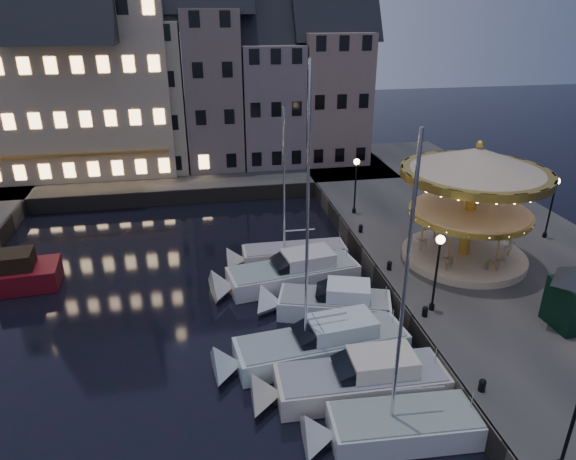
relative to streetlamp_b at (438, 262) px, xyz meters
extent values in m
plane|color=black|center=(-7.20, -1.00, -4.02)|extent=(160.00, 160.00, 0.00)
cube|color=#474442|center=(6.80, 5.00, -3.37)|extent=(16.00, 56.00, 1.30)
cube|color=#474442|center=(-15.20, 27.00, -3.37)|extent=(44.00, 12.00, 1.30)
cube|color=#47423A|center=(-1.20, 5.00, -3.37)|extent=(0.15, 44.00, 1.30)
cube|color=#47423A|center=(-13.20, 21.00, -3.37)|extent=(48.00, 0.15, 1.30)
cylinder|color=black|center=(0.00, -10.00, -0.82)|extent=(0.12, 0.12, 3.80)
cylinder|color=black|center=(0.00, 0.00, -2.57)|extent=(0.28, 0.28, 0.30)
cylinder|color=black|center=(0.00, 0.00, -0.82)|extent=(0.12, 0.12, 3.80)
sphere|color=#FFD18C|center=(0.00, 0.00, 1.23)|extent=(0.44, 0.44, 0.44)
cylinder|color=black|center=(0.00, 13.50, -2.57)|extent=(0.28, 0.28, 0.30)
cylinder|color=black|center=(0.00, 13.50, -0.82)|extent=(0.12, 0.12, 3.80)
sphere|color=#FFD18C|center=(0.00, 13.50, 1.23)|extent=(0.44, 0.44, 0.44)
cylinder|color=black|center=(11.30, 7.00, -2.57)|extent=(0.28, 0.28, 0.30)
cylinder|color=black|center=(11.30, 7.00, -0.82)|extent=(0.12, 0.12, 3.80)
sphere|color=#FFD18C|center=(11.30, 7.00, 1.23)|extent=(0.44, 0.44, 0.44)
cylinder|color=black|center=(-0.60, -6.00, -2.52)|extent=(0.28, 0.28, 0.40)
sphere|color=black|center=(-0.60, -6.00, -2.30)|extent=(0.30, 0.30, 0.30)
cylinder|color=black|center=(-0.60, -0.50, -2.52)|extent=(0.28, 0.28, 0.40)
sphere|color=black|center=(-0.60, -0.50, -2.30)|extent=(0.30, 0.30, 0.30)
cylinder|color=black|center=(-0.60, 4.50, -2.52)|extent=(0.28, 0.28, 0.40)
sphere|color=black|center=(-0.60, 4.50, -2.30)|extent=(0.30, 0.30, 0.30)
cylinder|color=black|center=(-0.60, 10.00, -2.52)|extent=(0.28, 0.28, 0.40)
sphere|color=black|center=(-0.60, 10.00, -2.30)|extent=(0.30, 0.30, 0.30)
cube|color=gray|center=(-26.70, 29.00, 2.78)|extent=(5.00, 8.00, 11.00)
cube|color=gray|center=(-21.25, 29.00, 3.28)|extent=(5.60, 8.00, 12.00)
cube|color=tan|center=(-15.20, 29.00, 3.78)|extent=(6.20, 8.00, 13.00)
cube|color=slate|center=(-9.45, 29.00, 4.28)|extent=(5.00, 8.00, 14.00)
cube|color=slate|center=(-4.00, 29.00, 2.78)|extent=(5.60, 8.00, 11.00)
cube|color=gray|center=(2.05, 29.00, 3.28)|extent=(6.20, 8.00, 12.00)
cube|color=#CAB492|center=(-21.20, 29.00, 4.78)|extent=(16.00, 9.00, 15.00)
cube|color=silver|center=(-4.03, -6.54, -3.57)|extent=(5.96, 2.55, 1.30)
cube|color=gray|center=(-4.03, -6.54, -2.90)|extent=(5.66, 2.36, 0.10)
cylinder|color=silver|center=(-4.61, -6.51, 2.20)|extent=(0.14, 0.14, 10.23)
cube|color=beige|center=(-4.94, -3.84, -3.57)|extent=(7.43, 2.60, 1.30)
cube|color=gray|center=(-4.94, -3.84, -2.90)|extent=(7.05, 2.40, 0.10)
cube|color=beige|center=(-4.06, -3.86, -2.47)|extent=(2.84, 1.90, 0.80)
cube|color=black|center=(-5.54, -3.83, -2.57)|extent=(1.27, 1.75, 0.97)
cube|color=silver|center=(-6.02, -1.04, -3.57)|extent=(8.49, 3.35, 1.30)
cube|color=#8B979B|center=(-6.02, -1.04, -2.90)|extent=(8.06, 3.11, 0.10)
cube|color=silver|center=(-5.03, -0.93, -2.47)|extent=(3.33, 2.17, 0.80)
cube|color=black|center=(-6.67, -1.12, -2.57)|extent=(1.54, 1.85, 1.02)
cylinder|color=silver|center=(-6.84, -1.14, 2.65)|extent=(0.14, 0.14, 11.13)
cube|color=white|center=(-4.47, 2.38, -3.57)|extent=(6.43, 4.00, 1.30)
cube|color=gray|center=(-4.47, 2.38, -2.90)|extent=(6.09, 3.73, 0.10)
cube|color=white|center=(-3.78, 2.17, -2.47)|extent=(2.70, 2.34, 0.80)
cube|color=black|center=(-4.93, 2.53, -2.57)|extent=(1.49, 1.86, 0.88)
cube|color=silver|center=(-6.02, 6.22, -3.57)|extent=(8.16, 3.80, 1.30)
cube|color=gray|center=(-6.02, 6.22, -2.90)|extent=(7.74, 3.53, 0.10)
cube|color=silver|center=(-5.09, 6.36, -2.47)|extent=(3.25, 2.40, 0.80)
cube|color=black|center=(-6.64, 6.12, -2.57)|extent=(1.57, 2.01, 1.00)
cube|color=silver|center=(-5.43, 8.87, -3.57)|extent=(6.73, 2.03, 1.30)
cube|color=gray|center=(-5.43, 8.87, -2.90)|extent=(6.40, 1.86, 0.10)
cylinder|color=silver|center=(-6.10, 8.87, 1.61)|extent=(0.14, 0.14, 9.05)
cube|color=black|center=(-22.45, 8.70, -2.27)|extent=(2.46, 2.08, 1.05)
cylinder|color=#CBAE8C|center=(4.31, 4.96, -2.49)|extent=(7.35, 7.35, 0.46)
cylinder|color=gold|center=(4.31, 4.96, 0.59)|extent=(0.64, 0.64, 5.70)
cylinder|color=#CBAE8C|center=(4.31, 4.96, 0.50)|extent=(6.80, 6.80, 0.17)
cylinder|color=gold|center=(4.31, 4.96, 0.34)|extent=(7.06, 7.06, 0.32)
cone|color=#CBAE8C|center=(4.31, 4.96, 3.53)|extent=(8.46, 8.46, 1.47)
cylinder|color=gold|center=(4.31, 4.96, 2.75)|extent=(8.46, 8.46, 0.46)
sphere|color=gold|center=(4.31, 4.96, 4.45)|extent=(0.46, 0.46, 0.46)
imported|color=#CBAE8C|center=(6.77, 5.73, -1.80)|extent=(1.53, 1.11, 0.92)
cube|color=black|center=(6.00, -2.49, -1.53)|extent=(2.04, 2.04, 2.36)
camera|label=1|loc=(-11.22, -20.70, 11.62)|focal=32.00mm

